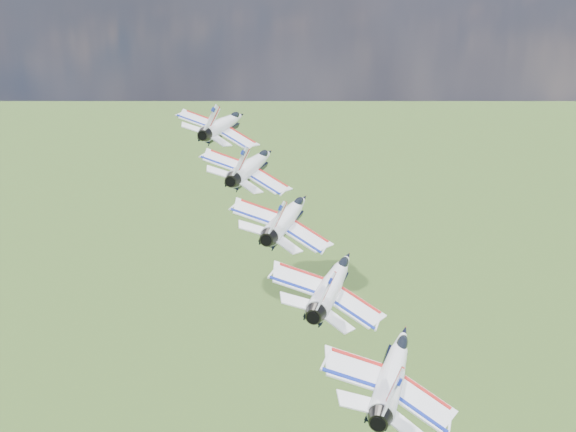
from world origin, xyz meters
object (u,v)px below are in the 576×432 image
at_px(jet_1, 253,165).
at_px(jet_4, 394,369).
at_px(jet_2, 288,216).
at_px(jet_3, 333,282).
at_px(jet_0, 225,124).

distance_m(jet_1, jet_4, 34.13).
distance_m(jet_1, jet_2, 11.38).
relative_size(jet_1, jet_3, 1.00).
xyz_separation_m(jet_2, jet_3, (7.32, -8.31, -2.59)).
bearing_deg(jet_4, jet_0, 127.03).
height_order(jet_2, jet_3, jet_2).
bearing_deg(jet_1, jet_4, -52.97).
bearing_deg(jet_0, jet_3, -52.97).
bearing_deg(jet_3, jet_4, -52.97).
xyz_separation_m(jet_0, jet_2, (14.65, -16.63, -5.17)).
xyz_separation_m(jet_3, jet_4, (7.32, -8.31, -2.59)).
relative_size(jet_1, jet_4, 1.00).
distance_m(jet_2, jet_3, 11.38).
bearing_deg(jet_0, jet_4, -52.97).
relative_size(jet_0, jet_1, 1.00).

